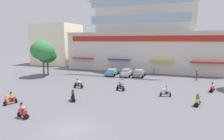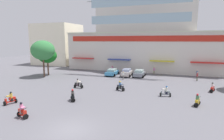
{
  "view_description": "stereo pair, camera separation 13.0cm",
  "coord_description": "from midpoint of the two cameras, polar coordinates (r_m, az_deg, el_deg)",
  "views": [
    {
      "loc": [
        8.32,
        -13.04,
        7.56
      ],
      "look_at": [
        -1.8,
        15.6,
        2.71
      ],
      "focal_mm": 30.21,
      "sensor_mm": 36.0,
      "label": 1
    },
    {
      "loc": [
        8.44,
        -13.0,
        7.56
      ],
      "look_at": [
        -1.8,
        15.6,
        2.71
      ],
      "focal_mm": 30.21,
      "sensor_mm": 36.0,
      "label": 2
    }
  ],
  "objects": [
    {
      "name": "ground_plane",
      "position": [
        28.36,
        1.8,
        -6.39
      ],
      "size": [
        128.0,
        128.0,
        0.0
      ],
      "primitive_type": "plane",
      "color": "slate"
    },
    {
      "name": "colonial_building",
      "position": [
        49.13,
        10.05,
        10.56
      ],
      "size": [
        38.34,
        14.69,
        20.98
      ],
      "color": "silver",
      "rests_on": "ground"
    },
    {
      "name": "flank_building_left",
      "position": [
        62.63,
        -16.02,
        7.47
      ],
      "size": [
        12.58,
        10.92,
        12.39
      ],
      "color": "white",
      "rests_on": "ground"
    },
    {
      "name": "plaza_tree_0",
      "position": [
        40.96,
        -20.11,
        5.61
      ],
      "size": [
        4.92,
        4.51,
        7.5
      ],
      "color": "brown",
      "rests_on": "ground"
    },
    {
      "name": "plaza_tree_2",
      "position": [
        42.94,
        -18.87,
        4.07
      ],
      "size": [
        3.9,
        4.02,
        5.75
      ],
      "color": "brown",
      "rests_on": "ground"
    },
    {
      "name": "parked_car_0",
      "position": [
        40.67,
        0.11,
        -0.63
      ],
      "size": [
        2.5,
        4.43,
        1.38
      ],
      "color": "#3E8CBE",
      "rests_on": "ground"
    },
    {
      "name": "parked_car_1",
      "position": [
        39.8,
        4.55,
        -0.77
      ],
      "size": [
        2.41,
        3.99,
        1.56
      ],
      "color": "beige",
      "rests_on": "ground"
    },
    {
      "name": "parked_car_2",
      "position": [
        39.37,
        8.33,
        -0.99
      ],
      "size": [
        2.45,
        3.82,
        1.48
      ],
      "color": "gray",
      "rests_on": "ground"
    },
    {
      "name": "scooter_rider_0",
      "position": [
        26.59,
        16.06,
        -6.48
      ],
      "size": [
        1.52,
        0.82,
        1.48
      ],
      "color": "black",
      "rests_on": "ground"
    },
    {
      "name": "scooter_rider_1",
      "position": [
        24.35,
        -11.64,
        -7.71
      ],
      "size": [
        1.26,
        1.49,
        1.48
      ],
      "color": "black",
      "rests_on": "ground"
    },
    {
      "name": "scooter_rider_2",
      "position": [
        31.38,
        28.19,
        -4.84
      ],
      "size": [
        0.94,
        1.48,
        1.47
      ],
      "color": "black",
      "rests_on": "ground"
    },
    {
      "name": "scooter_rider_3",
      "position": [
        30.5,
        -10.05,
        -4.23
      ],
      "size": [
        1.54,
        0.68,
        1.51
      ],
      "color": "black",
      "rests_on": "ground"
    },
    {
      "name": "scooter_rider_5",
      "position": [
        28.54,
        2.67,
        -5.05
      ],
      "size": [
        1.42,
        1.02,
        1.47
      ],
      "color": "black",
      "rests_on": "ground"
    },
    {
      "name": "scooter_rider_6",
      "position": [
        25.63,
        -28.24,
        -7.76
      ],
      "size": [
        0.92,
        1.53,
        1.52
      ],
      "color": "black",
      "rests_on": "ground"
    },
    {
      "name": "scooter_rider_7",
      "position": [
        24.09,
        24.54,
        -8.5
      ],
      "size": [
        0.84,
        1.41,
        1.52
      ],
      "color": "black",
      "rests_on": "ground"
    },
    {
      "name": "scooter_rider_8",
      "position": [
        20.78,
        -25.38,
        -11.25
      ],
      "size": [
        1.41,
        0.88,
        1.59
      ],
      "color": "black",
      "rests_on": "ground"
    },
    {
      "name": "pedestrian_0",
      "position": [
        42.9,
        12.7,
        -0.07
      ],
      "size": [
        0.51,
        0.51,
        1.61
      ],
      "color": "#7E7657",
      "rests_on": "ground"
    },
    {
      "name": "pedestrian_1",
      "position": [
        38.54,
        24.49,
        -1.61
      ],
      "size": [
        0.41,
        0.41,
        1.67
      ],
      "color": "#49523B",
      "rests_on": "ground"
    },
    {
      "name": "pedestrian_2",
      "position": [
        36.21,
        3.5,
        -1.52
      ],
      "size": [
        0.51,
        0.51,
        1.61
      ],
      "color": "slate",
      "rests_on": "ground"
    },
    {
      "name": "pedestrian_3",
      "position": [
        44.47,
        0.18,
        0.5
      ],
      "size": [
        0.46,
        0.46,
        1.65
      ],
      "color": "#201F4F",
      "rests_on": "ground"
    },
    {
      "name": "pedestrian_4",
      "position": [
        40.98,
        24.44,
        -0.99
      ],
      "size": [
        0.38,
        0.38,
        1.71
      ],
      "color": "#52454C",
      "rests_on": "ground"
    }
  ]
}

